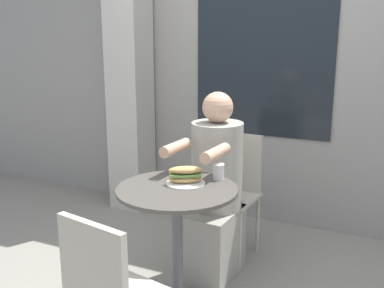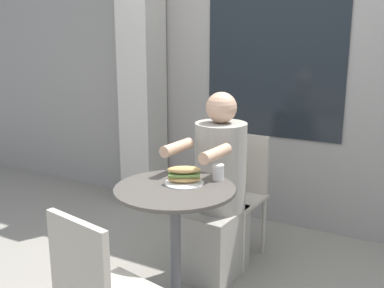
{
  "view_description": "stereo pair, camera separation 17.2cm",
  "coord_description": "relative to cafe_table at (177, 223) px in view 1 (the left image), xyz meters",
  "views": [
    {
      "loc": [
        1.04,
        -2.04,
        1.56
      ],
      "look_at": [
        0.0,
        0.19,
        0.96
      ],
      "focal_mm": 42.0,
      "sensor_mm": 36.0,
      "label": 1
    },
    {
      "loc": [
        1.19,
        -1.96,
        1.56
      ],
      "look_at": [
        0.0,
        0.19,
        0.96
      ],
      "focal_mm": 42.0,
      "sensor_mm": 36.0,
      "label": 2
    }
  ],
  "objects": [
    {
      "name": "storefront_wall",
      "position": [
        0.0,
        1.54,
        0.85
      ],
      "size": [
        8.0,
        0.09,
        2.8
      ],
      "color": "gray",
      "rests_on": "ground_plane"
    },
    {
      "name": "lattice_pillar",
      "position": [
        -1.13,
        1.32,
        0.65
      ],
      "size": [
        0.31,
        0.31,
        2.4
      ],
      "color": "#B2ADA3",
      "rests_on": "ground_plane"
    },
    {
      "name": "cafe_table",
      "position": [
        0.0,
        0.0,
        0.0
      ],
      "size": [
        0.66,
        0.66,
        0.76
      ],
      "color": "#47423D",
      "rests_on": "ground_plane"
    },
    {
      "name": "diner_chair",
      "position": [
        0.02,
        0.86,
        -0.03
      ],
      "size": [
        0.4,
        0.4,
        0.87
      ],
      "rotation": [
        0.0,
        0.0,
        3.08
      ],
      "color": "#ADA393",
      "rests_on": "ground_plane"
    },
    {
      "name": "seated_diner",
      "position": [
        0.01,
        0.51,
        -0.02
      ],
      "size": [
        0.36,
        0.61,
        1.21
      ],
      "rotation": [
        0.0,
        0.0,
        3.08
      ],
      "color": "gray",
      "rests_on": "ground_plane"
    },
    {
      "name": "sandwich_on_plate",
      "position": [
        0.01,
        0.08,
        0.25
      ],
      "size": [
        0.22,
        0.22,
        0.1
      ],
      "rotation": [
        0.0,
        0.0,
        0.52
      ],
      "color": "white",
      "rests_on": "cafe_table"
    },
    {
      "name": "drink_cup",
      "position": [
        0.15,
        0.23,
        0.25
      ],
      "size": [
        0.07,
        0.07,
        0.09
      ],
      "color": "silver",
      "rests_on": "cafe_table"
    }
  ]
}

